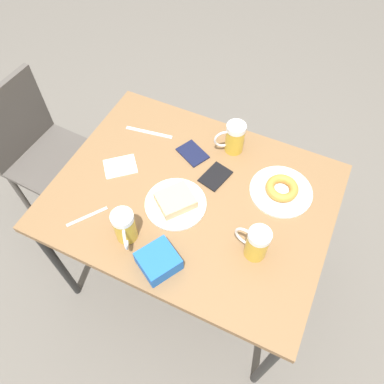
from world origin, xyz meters
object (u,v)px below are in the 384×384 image
beer_mug_left (256,243)px  napkin_folded (120,166)px  blue_pouch (158,261)px  fork (87,217)px  knife (149,132)px  beer_mug_center (125,227)px  passport_near_edge (193,153)px  passport_far_edge (215,176)px  beer_mug_right (234,138)px  chair (37,146)px  plate_with_cake (176,202)px  plate_with_donut (281,190)px

beer_mug_left → napkin_folded: (0.13, 0.63, -0.07)m
beer_mug_left → blue_pouch: 0.34m
beer_mug_left → fork: 0.64m
napkin_folded → knife: napkin_folded is taller
beer_mug_center → passport_near_edge: bearing=-6.1°
passport_near_edge → passport_far_edge: (-0.07, -0.14, 0.00)m
beer_mug_right → fork: beer_mug_right is taller
knife → passport_near_edge: passport_near_edge is taller
chair → passport_far_edge: bearing=-83.7°
chair → napkin_folded: size_ratio=5.21×
beer_mug_left → chair: bearing=81.0°
napkin_folded → plate_with_cake: bearing=-103.2°
beer_mug_right → knife: 0.38m
beer_mug_right → knife: beer_mug_right is taller
plate_with_cake → knife: (0.29, 0.28, -0.02)m
passport_near_edge → passport_far_edge: 0.15m
plate_with_cake → passport_near_edge: size_ratio=1.57×
napkin_folded → beer_mug_center: bearing=-144.2°
fork → passport_near_edge: (0.45, -0.23, 0.00)m
plate_with_cake → beer_mug_center: (-0.20, 0.10, 0.05)m
beer_mug_right → plate_with_donut: bearing=-116.3°
fork → passport_near_edge: passport_near_edge is taller
passport_far_edge → blue_pouch: bearing=176.4°
plate_with_cake → plate_with_donut: plate_with_cake is taller
blue_pouch → beer_mug_left: bearing=-56.5°
plate_with_cake → blue_pouch: 0.26m
passport_far_edge → beer_mug_right: bearing=-2.8°
chair → plate_with_donut: size_ratio=3.46×
plate_with_donut → knife: (0.06, 0.63, -0.01)m
plate_with_donut → beer_mug_right: 0.29m
fork → passport_near_edge: bearing=-26.9°
plate_with_donut → passport_far_edge: bearing=99.0°
plate_with_cake → beer_mug_center: beer_mug_center is taller
beer_mug_center → napkin_folded: 0.34m
beer_mug_left → fork: beer_mug_left is taller
chair → napkin_folded: 0.61m
passport_near_edge → fork: bearing=153.1°
chair → passport_far_edge: size_ratio=5.97×
knife → napkin_folded: bearing=176.1°
plate_with_cake → beer_mug_left: (-0.06, -0.34, 0.05)m
fork → chair: bearing=61.1°
beer_mug_center → plate_with_donut: bearing=-46.3°
plate_with_cake → passport_far_edge: 0.21m
napkin_folded → knife: bearing=-3.9°
passport_near_edge → knife: bearing=82.9°
plate_with_donut → fork: (-0.42, 0.63, -0.01)m
plate_with_donut → beer_mug_center: bearing=133.7°
beer_mug_left → beer_mug_right: size_ratio=1.00×
plate_with_donut → beer_mug_center: (-0.43, 0.45, 0.06)m
napkin_folded → blue_pouch: blue_pouch is taller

